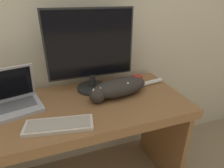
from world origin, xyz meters
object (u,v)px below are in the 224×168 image
at_px(monitor, 91,50).
at_px(external_keyboard, 59,125).
at_px(cat, 119,87).
at_px(laptop, 12,101).

xyz_separation_m(monitor, external_keyboard, (-0.26, -0.36, -0.27)).
xyz_separation_m(monitor, cat, (0.14, -0.15, -0.22)).
distance_m(monitor, external_keyboard, 0.52).
bearing_deg(laptop, monitor, -4.67).
bearing_deg(monitor, cat, -46.32).
bearing_deg(cat, external_keyboard, -161.20).
bearing_deg(external_keyboard, laptop, 141.38).
xyz_separation_m(external_keyboard, cat, (0.40, 0.21, 0.05)).
height_order(external_keyboard, cat, cat).
distance_m(laptop, cat, 0.64).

